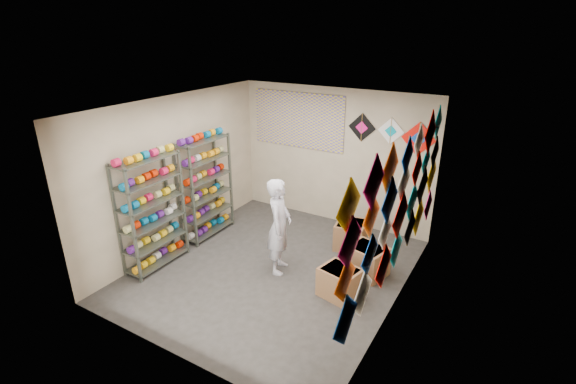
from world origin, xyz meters
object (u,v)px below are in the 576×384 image
Objects in this scene: shelf_rack_back at (205,188)px; shelf_rack_front at (152,213)px; shopkeeper at (279,226)px; carton_a at (340,282)px; carton_c at (350,235)px; carton_b at (367,260)px.

shelf_rack_front is at bearing -90.00° from shelf_rack_back.
carton_a is at bearing -116.92° from shopkeeper.
shelf_rack_front is 1.30m from shelf_rack_back.
carton_c is at bearing 40.30° from shelf_rack_front.
carton_a is (1.15, -0.16, -0.57)m from shopkeeper.
shelf_rack_front is 3.18× the size of carton_b.
shelf_rack_back is 1.19× the size of shopkeeper.
shelf_rack_front is 2.08m from shopkeeper.
shelf_rack_front is at bearing 96.79° from shopkeeper.
carton_a is (3.01, 0.73, -0.72)m from shelf_rack_front.
shopkeeper is 2.67× the size of carton_b.
shelf_rack_front reaches higher than carton_b.
carton_b is (3.15, 0.21, -0.71)m from shelf_rack_back.
shelf_rack_front is 1.00× the size of shelf_rack_back.
shelf_rack_front is 3.56m from carton_b.
shelf_rack_back is 3.39× the size of carton_c.
shelf_rack_back is 3.45× the size of carton_a.
carton_b is at bearing -60.08° from carton_c.
shelf_rack_front reaches higher than carton_c.
shopkeeper is at bearing 25.64° from shelf_rack_front.
shelf_rack_back reaches higher than carton_b.
shopkeeper is at bearing -12.20° from shelf_rack_back.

